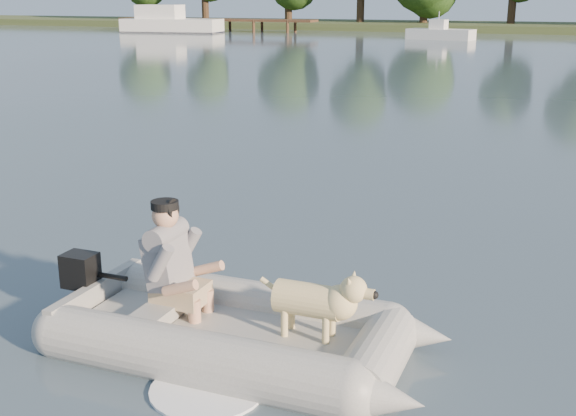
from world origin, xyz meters
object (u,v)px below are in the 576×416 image
at_px(man, 169,256).
at_px(cabin_cruiser, 172,19).
at_px(dog, 308,305).
at_px(dinghy, 237,288).
at_px(motorboat, 441,26).
at_px(dock, 215,25).

xyz_separation_m(man, cabin_cruiser, (-27.49, 48.23, 0.35)).
bearing_deg(dog, cabin_cruiser, 121.85).
distance_m(dog, cabin_cruiser, 56.21).
bearing_deg(man, dog, -0.00).
xyz_separation_m(dinghy, man, (-0.69, 0.06, 0.18)).
relative_size(dog, motorboat, 0.19).
height_order(dog, motorboat, motorboat).
relative_size(dinghy, motorboat, 0.92).
xyz_separation_m(cabin_cruiser, motorboat, (22.19, -1.71, -0.21)).
bearing_deg(motorboat, dock, 176.11).
bearing_deg(dog, dinghy, -175.43).
height_order(dinghy, motorboat, motorboat).
bearing_deg(dinghy, cabin_cruiser, 121.27).
relative_size(man, cabin_cruiser, 0.12).
xyz_separation_m(man, motorboat, (-5.30, 46.52, 0.14)).
height_order(dock, man, man).
distance_m(dinghy, motorboat, 46.97).
bearing_deg(cabin_cruiser, dog, -65.14).
bearing_deg(dock, dog, -62.77).
bearing_deg(man, motorboat, 97.51).
relative_size(cabin_cruiser, motorboat, 1.80).
xyz_separation_m(dock, dinghy, (26.08, -51.95, 0.06)).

